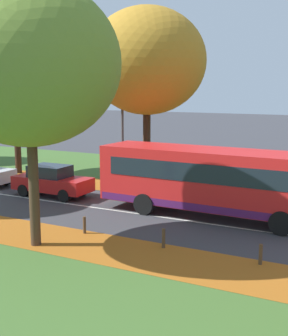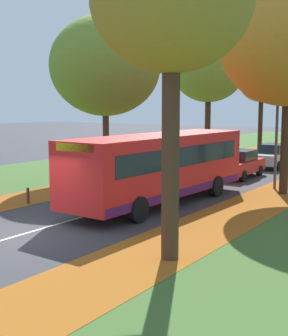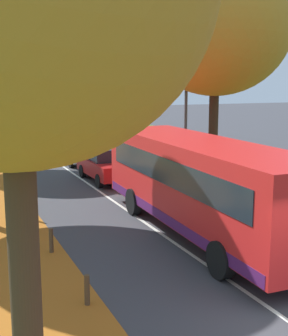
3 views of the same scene
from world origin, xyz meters
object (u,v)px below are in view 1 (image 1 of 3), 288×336
(tree_left_near, at_px, (29,64))
(bollard_third, at_px, (261,254))
(car_red_lead, at_px, (52,181))
(tree_right_near, at_px, (147,61))
(bollard_fourth, at_px, (164,238))
(tree_right_mid, at_px, (14,73))
(bus, at_px, (215,179))
(bollard_fifth, at_px, (84,225))
(streetlamp_right, at_px, (119,123))

(tree_left_near, bearing_deg, bollard_third, -76.17)
(car_red_lead, bearing_deg, tree_right_near, -43.65)
(tree_left_near, distance_m, bollard_fourth, 7.65)
(tree_right_near, distance_m, bollard_fourth, 11.83)
(tree_right_mid, relative_size, bollard_fourth, 12.29)
(bollard_third, bearing_deg, bus, 34.46)
(bollard_third, xyz_separation_m, bollard_fourth, (-0.02, 3.45, 0.01))
(bollard_fourth, height_order, bollard_fifth, bollard_fourth)
(bollard_fifth, relative_size, streetlamp_right, 0.11)
(tree_right_mid, bearing_deg, bus, -105.05)
(tree_right_near, xyz_separation_m, car_red_lead, (-3.80, 3.63, -6.21))
(bollard_third, bearing_deg, tree_left_near, 103.83)
(tree_left_near, xyz_separation_m, bus, (6.59, -4.47, -4.75))
(bollard_fourth, relative_size, streetlamp_right, 0.12)
(tree_right_near, relative_size, car_red_lead, 2.35)
(tree_right_mid, distance_m, bollard_fifth, 15.63)
(streetlamp_right, bearing_deg, tree_right_near, -44.02)
(bollard_fifth, height_order, car_red_lead, car_red_lead)
(tree_left_near, height_order, tree_right_mid, tree_left_near)
(tree_right_near, bearing_deg, bollard_fourth, -149.00)
(tree_right_near, xyz_separation_m, bollard_fourth, (-8.37, -5.03, -6.67))
(tree_right_mid, height_order, bus, tree_right_mid)
(bollard_third, relative_size, bus, 0.07)
(bollard_third, bearing_deg, bollard_fifth, 89.69)
(tree_left_near, relative_size, streetlamp_right, 1.55)
(bus, bearing_deg, car_red_lead, 90.96)
(tree_left_near, bearing_deg, bus, -34.15)
(bus, bearing_deg, bollard_fifth, 141.69)
(tree_left_near, xyz_separation_m, tree_right_near, (10.24, 0.79, 0.57))
(bollard_fifth, bearing_deg, tree_right_near, 10.76)
(bollard_fifth, xyz_separation_m, streetlamp_right, (7.19, 2.67, 3.40))
(tree_right_near, bearing_deg, tree_right_mid, 87.64)
(bollard_fifth, xyz_separation_m, car_red_lead, (4.51, 5.21, 0.47))
(tree_left_near, distance_m, bus, 9.27)
(bollard_fifth, distance_m, bus, 6.09)
(tree_left_near, height_order, streetlamp_right, tree_left_near)
(tree_left_near, height_order, tree_right_near, tree_right_near)
(tree_right_near, bearing_deg, bollard_third, -134.54)
(bollard_fourth, relative_size, car_red_lead, 0.17)
(bollard_fifth, distance_m, car_red_lead, 6.90)
(car_red_lead, bearing_deg, bollard_fifth, -130.90)
(tree_right_near, distance_m, bollard_third, 13.65)
(streetlamp_right, distance_m, bus, 7.13)
(tree_right_near, distance_m, tree_right_mid, 9.85)
(bus, bearing_deg, tree_left_near, 145.85)
(bollard_fourth, height_order, car_red_lead, car_red_lead)
(tree_left_near, height_order, car_red_lead, tree_left_near)
(tree_left_near, relative_size, bollard_third, 13.48)
(tree_right_mid, relative_size, streetlamp_right, 1.46)
(tree_left_near, bearing_deg, bollard_fourth, -66.21)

